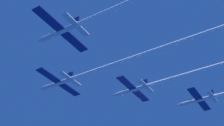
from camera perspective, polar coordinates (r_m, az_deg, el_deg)
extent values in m
cylinder|color=silver|center=(105.43, -10.19, -3.82)|extent=(1.39, 12.68, 1.39)
cone|color=silver|center=(110.17, -13.28, -4.84)|extent=(1.37, 2.79, 1.37)
ellipsoid|color=black|center=(107.39, -11.30, -3.92)|extent=(0.98, 2.54, 0.70)
cube|color=navy|center=(101.64, -11.89, -2.34)|extent=(9.63, 2.79, 0.30)
cube|color=navy|center=(108.64, -8.08, -5.02)|extent=(9.63, 2.79, 0.30)
cube|color=navy|center=(103.41, -7.94, -2.28)|extent=(0.37, 2.28, 2.03)
cube|color=silver|center=(100.53, -8.90, -2.32)|extent=(4.34, 1.67, 0.30)
cube|color=silver|center=(104.27, -6.94, -3.76)|extent=(4.34, 1.67, 0.30)
cylinder|color=white|center=(87.66, 10.99, 3.34)|extent=(1.26, 69.86, 1.26)
cylinder|color=silver|center=(83.46, -9.76, 5.84)|extent=(1.39, 12.68, 1.39)
cone|color=silver|center=(87.83, -13.66, 4.06)|extent=(1.37, 2.79, 1.37)
ellipsoid|color=black|center=(85.35, -11.17, 5.49)|extent=(0.98, 2.54, 0.70)
cube|color=navy|center=(80.19, -11.92, 8.14)|extent=(9.63, 2.79, 0.30)
cube|color=navy|center=(86.31, -7.12, 3.99)|extent=(9.63, 2.79, 0.30)
cube|color=navy|center=(82.01, -6.89, 7.99)|extent=(0.37, 2.28, 2.03)
cube|color=silver|center=(79.14, -8.08, 8.32)|extent=(4.34, 1.67, 0.30)
cube|color=silver|center=(82.42, -5.63, 6.04)|extent=(4.34, 1.67, 0.30)
cylinder|color=silver|center=(109.86, 3.87, -5.14)|extent=(1.39, 12.68, 1.39)
cone|color=silver|center=(113.12, 0.39, -6.15)|extent=(1.37, 2.79, 1.37)
ellipsoid|color=black|center=(111.27, 2.59, -5.25)|extent=(0.98, 2.54, 0.70)
cube|color=navy|center=(105.36, 2.76, -3.80)|extent=(9.63, 2.79, 0.30)
cube|color=navy|center=(113.96, 5.46, -6.21)|extent=(9.63, 2.79, 0.30)
cube|color=navy|center=(108.82, 6.20, -3.66)|extent=(0.37, 2.28, 2.03)
cube|color=silver|center=(105.62, 5.69, -3.74)|extent=(4.34, 1.67, 0.30)
cube|color=silver|center=(110.16, 7.03, -5.04)|extent=(4.34, 1.67, 0.30)
cylinder|color=silver|center=(119.88, 16.02, -6.80)|extent=(1.39, 12.68, 1.39)
cone|color=silver|center=(121.72, 12.56, -7.78)|extent=(1.37, 2.79, 1.37)
ellipsoid|color=black|center=(120.75, 14.72, -6.91)|extent=(0.98, 2.54, 0.70)
cube|color=navy|center=(114.97, 15.48, -5.66)|extent=(9.63, 2.79, 0.30)
cube|color=navy|center=(124.59, 17.07, -7.70)|extent=(9.63, 2.79, 0.30)
cube|color=navy|center=(119.70, 18.18, -5.42)|extent=(0.37, 2.28, 2.03)
cube|color=silver|center=(116.37, 18.06, -5.55)|extent=(4.34, 1.67, 0.30)
cube|color=silver|center=(121.41, 18.81, -6.63)|extent=(4.34, 1.67, 0.30)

